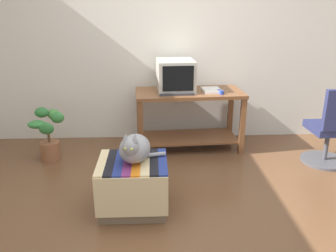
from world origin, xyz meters
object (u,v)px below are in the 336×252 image
Objects in this scene: ottoman_with_blanket at (133,185)px; cat at (135,148)px; stapler at (220,92)px; tv_monitor at (176,76)px; keyboard at (176,93)px; office_chair at (331,132)px; potted_plant at (48,135)px; desk at (189,110)px; book at (211,90)px.

cat is (0.02, -0.01, 0.35)m from ottoman_with_blanket.
tv_monitor is at bearing 143.66° from stapler.
tv_monitor reaches higher than keyboard.
office_chair reaches higher than ottoman_with_blanket.
stapler reaches higher than potted_plant.
tv_monitor reaches higher than desk.
cat is at bearing -144.19° from stapler.
office_chair is at bearing -23.02° from tv_monitor.
ottoman_with_blanket is at bearing -145.08° from stapler.
cat is at bearing -21.01° from ottoman_with_blanket.
cat is (-0.85, -1.35, -0.17)m from book.
desk is at bearing 78.56° from cat.
desk is 1.67m from potted_plant.
potted_plant is at bearing 167.31° from stapler.
potted_plant is at bearing -173.67° from desk.
book is 0.43× the size of ottoman_with_blanket.
potted_plant is 5.51× the size of stapler.
office_chair is 8.09× the size of stapler.
office_chair reaches higher than keyboard.
stapler reaches higher than ottoman_with_blanket.
desk is 0.45m from tv_monitor.
potted_plant is at bearing -178.48° from keyboard.
tv_monitor is at bearing 85.56° from keyboard.
cat is at bearing -46.48° from potted_plant.
ottoman_with_blanket is 1.49m from potted_plant.
book reaches higher than keyboard.
book is 1.41m from office_chair.
potted_plant reaches higher than ottoman_with_blanket.
ottoman_with_blanket is at bearing -111.33° from tv_monitor.
book is (0.42, 0.12, 0.01)m from keyboard.
keyboard is 1.54m from potted_plant.
keyboard is at bearing 164.44° from stapler.
tv_monitor is 1.63m from ottoman_with_blanket.
office_chair is (1.26, -0.52, -0.36)m from book.
desk is 1.47× the size of office_chair.
keyboard is 0.45× the size of office_chair.
keyboard is 0.68× the size of ottoman_with_blanket.
cat is at bearing -110.36° from tv_monitor.
tv_monitor is 4.53× the size of stapler.
office_chair is at bearing -17.28° from keyboard.
potted_plant is (-1.04, 1.09, -0.28)m from cat.
keyboard is 1.31m from cat.
ottoman_with_blanket is at bearing -127.72° from book.
tv_monitor is 1.52m from cat.
tv_monitor is at bearing -21.15° from office_chair.
cat is at bearing -116.82° from desk.
desk is at bearing 65.70° from ottoman_with_blanket.
ottoman_with_blanket is (-0.62, -1.37, -0.26)m from desk.
office_chair is at bearing -4.84° from potted_plant.
tv_monitor is at bearing 165.31° from book.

